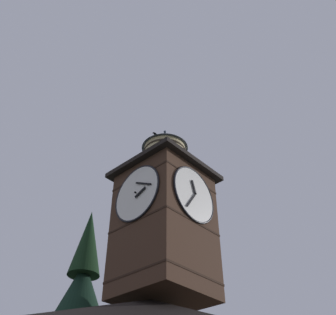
# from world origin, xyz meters

# --- Properties ---
(clock_tower) EXTENTS (4.54, 4.54, 10.05)m
(clock_tower) POSITION_xyz_m (-1.95, -2.33, 11.98)
(clock_tower) COLOR #422B1E
(clock_tower) RESTS_ON building_main
(flying_bird_high) EXTENTS (0.51, 0.24, 0.13)m
(flying_bird_high) POSITION_xyz_m (-5.09, -6.29, 21.91)
(flying_bird_high) COLOR black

